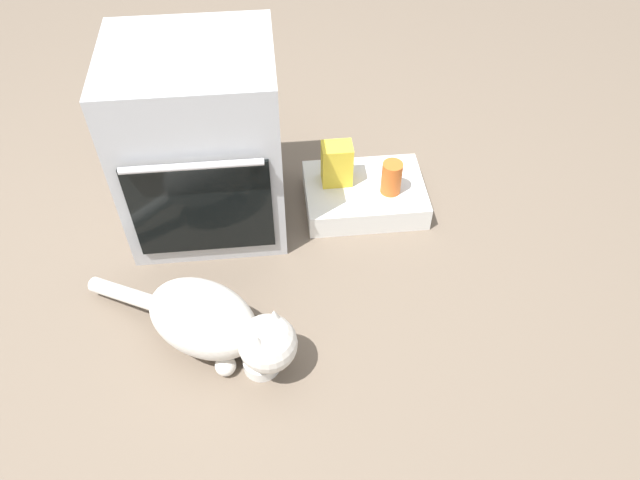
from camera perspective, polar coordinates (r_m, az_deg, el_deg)
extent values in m
plane|color=#6B5B4C|center=(2.23, -8.08, -5.73)|extent=(8.00, 8.00, 0.00)
cube|color=#B7BABF|center=(2.30, -11.11, 8.94)|extent=(0.58, 0.50, 0.74)
cube|color=black|center=(2.16, -10.97, 2.80)|extent=(0.49, 0.01, 0.41)
cylinder|color=silver|center=(1.99, -11.90, 6.76)|extent=(0.46, 0.02, 0.02)
cube|color=white|center=(2.51, 4.17, 4.26)|extent=(0.48, 0.35, 0.10)
cylinder|color=white|center=(2.05, -5.47, -11.31)|extent=(0.12, 0.12, 0.05)
sphere|color=brown|center=(2.04, -5.50, -11.08)|extent=(0.07, 0.07, 0.07)
ellipsoid|color=silver|center=(2.03, -10.88, -7.22)|extent=(0.46, 0.41, 0.25)
sphere|color=silver|center=(1.93, -4.90, -9.62)|extent=(0.19, 0.19, 0.19)
cone|color=silver|center=(1.89, -4.26, -7.31)|extent=(0.07, 0.07, 0.08)
cone|color=silver|center=(1.84, -5.83, -9.64)|extent=(0.07, 0.07, 0.08)
cylinder|color=silver|center=(2.23, -17.53, -4.94)|extent=(0.31, 0.22, 0.11)
sphere|color=silver|center=(2.10, -6.82, -8.70)|extent=(0.07, 0.07, 0.07)
sphere|color=silver|center=(2.04, -8.82, -11.53)|extent=(0.07, 0.07, 0.07)
cylinder|color=#D16023|center=(2.41, 6.70, 5.80)|extent=(0.08, 0.08, 0.14)
cube|color=yellow|center=(2.43, 1.59, 7.13)|extent=(0.12, 0.09, 0.18)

